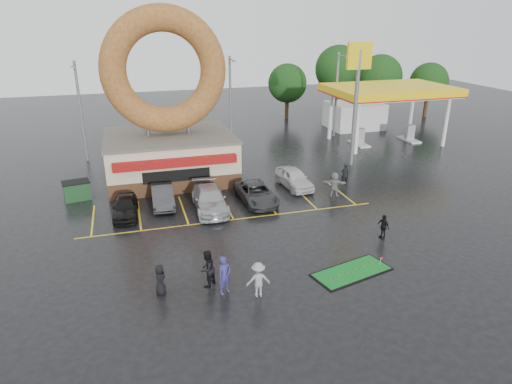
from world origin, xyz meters
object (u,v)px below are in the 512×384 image
object	(u,v)px
streetlight_left	(81,109)
dumpster	(77,191)
car_dgrey	(163,196)
person_cameraman	(383,226)
car_white	(294,178)
gas_station	(373,103)
car_black	(125,207)
donut_shop	(168,125)
car_grey	(256,193)
putting_green	(352,272)
car_silver	(210,199)
person_blue	(225,275)
shell_sign	(357,82)
streetlight_mid	(231,100)
streetlight_right	(337,93)

from	to	relation	value
streetlight_left	dumpster	xyz separation A→B (m)	(-0.20, -9.80, -4.13)
car_dgrey	person_cameraman	xyz separation A→B (m)	(12.34, -8.91, 0.06)
dumpster	car_white	bearing A→B (deg)	-17.70
gas_station	car_dgrey	distance (m)	28.03
car_black	car_white	world-z (taller)	car_white
donut_shop	car_grey	bearing A→B (deg)	-53.24
car_grey	dumpster	bearing A→B (deg)	159.02
car_white	putting_green	distance (m)	12.91
car_white	putting_green	world-z (taller)	car_white
car_silver	person_cameraman	bearing A→B (deg)	-35.93
car_grey	person_cameraman	world-z (taller)	person_cameraman
gas_station	person_blue	bearing A→B (deg)	-131.09
donut_shop	person_blue	bearing A→B (deg)	-88.13
putting_green	gas_station	bearing A→B (deg)	58.80
dumpster	putting_green	size ratio (longest dim) A/B	0.39
car_grey	dumpster	xyz separation A→B (m)	(-12.48, 4.21, -0.03)
donut_shop	car_white	world-z (taller)	donut_shop
streetlight_left	person_cameraman	world-z (taller)	streetlight_left
shell_sign	car_white	world-z (taller)	shell_sign
car_black	car_silver	size ratio (longest dim) A/B	0.76
person_blue	streetlight_mid	bearing A→B (deg)	49.33
streetlight_right	putting_green	size ratio (longest dim) A/B	1.95
person_cameraman	streetlight_mid	bearing A→B (deg)	176.02
putting_green	donut_shop	bearing A→B (deg)	112.67
putting_green	car_grey	bearing A→B (deg)	101.32
shell_sign	car_black	world-z (taller)	shell_sign
car_black	putting_green	bearing A→B (deg)	-40.49
gas_station	car_black	world-z (taller)	gas_station
donut_shop	person_blue	xyz separation A→B (m)	(0.58, -17.74, -3.48)
car_white	dumpster	bearing A→B (deg)	168.03
gas_station	person_cameraman	bearing A→B (deg)	-117.80
donut_shop	putting_green	distance (m)	19.75
shell_sign	putting_green	size ratio (longest dim) A/B	2.30
car_black	person_blue	world-z (taller)	person_blue
car_white	dumpster	world-z (taller)	car_white
car_black	car_dgrey	xyz separation A→B (m)	(2.59, 1.24, 0.02)
shell_sign	putting_green	xyz separation A→B (m)	(-8.58, -16.79, -7.34)
streetlight_mid	streetlight_right	xyz separation A→B (m)	(12.00, 1.00, 0.00)
car_grey	donut_shop	bearing A→B (deg)	124.42
gas_station	putting_green	distance (m)	30.30
car_white	putting_green	size ratio (longest dim) A/B	0.96
gas_station	car_white	bearing A→B (deg)	-137.30
streetlight_left	streetlight_mid	bearing A→B (deg)	4.09
streetlight_mid	person_blue	distance (m)	26.75
shell_sign	putting_green	bearing A→B (deg)	-117.07
car_dgrey	dumpster	size ratio (longest dim) A/B	2.37
streetlight_left	streetlight_mid	world-z (taller)	same
putting_green	car_silver	bearing A→B (deg)	118.61
streetlight_left	car_dgrey	distance (m)	14.50
car_silver	dumpster	bearing A→B (deg)	154.81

